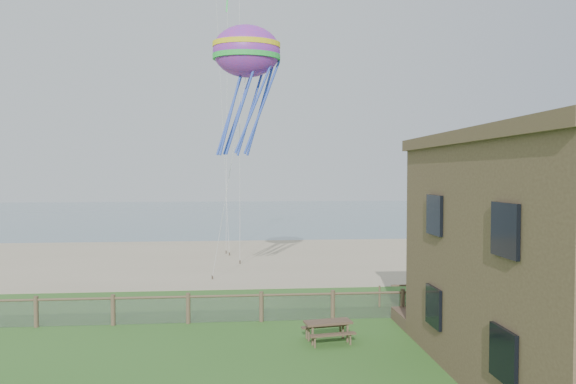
% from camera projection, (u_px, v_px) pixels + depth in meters
% --- Properties ---
extents(ground, '(160.00, 160.00, 0.00)m').
position_uv_depth(ground, '(269.00, 379.00, 15.31)').
color(ground, '#316021').
rests_on(ground, ground).
extents(sand_beach, '(72.00, 20.00, 0.02)m').
position_uv_depth(sand_beach, '(254.00, 258.00, 37.22)').
color(sand_beach, tan).
rests_on(sand_beach, ground).
extents(ocean, '(160.00, 68.00, 0.02)m').
position_uv_depth(ocean, '(248.00, 213.00, 81.02)').
color(ocean, slate).
rests_on(ocean, ground).
extents(chainlink_fence, '(36.20, 0.20, 1.25)m').
position_uv_depth(chainlink_fence, '(261.00, 308.00, 21.27)').
color(chainlink_fence, brown).
rests_on(chainlink_fence, ground).
extents(motel_deck, '(15.00, 2.00, 0.50)m').
position_uv_depth(motel_deck, '(573.00, 315.00, 21.41)').
color(motel_deck, brown).
rests_on(motel_deck, ground).
extents(picnic_table, '(1.90, 1.55, 0.72)m').
position_uv_depth(picnic_table, '(328.00, 332.00, 18.72)').
color(picnic_table, brown).
rests_on(picnic_table, ground).
extents(octopus_kite, '(4.12, 3.45, 7.25)m').
position_uv_depth(octopus_kite, '(247.00, 87.00, 26.61)').
color(octopus_kite, '#F62662').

